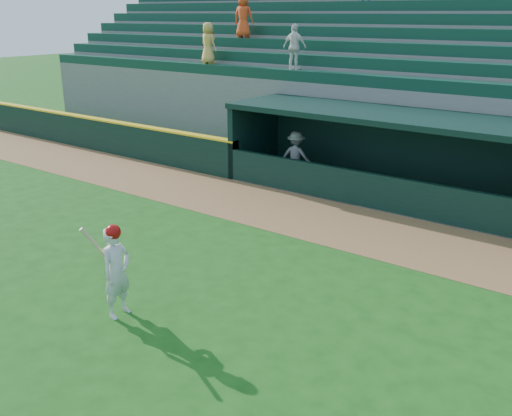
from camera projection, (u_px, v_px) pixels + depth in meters
The scene contains 8 objects.
ground at pixel (206, 294), 10.95m from camera, with size 120.00×120.00×0.00m, color #174B12.
warning_track at pixel (333, 222), 14.66m from camera, with size 40.00×3.00×0.01m, color brown.
field_wall_left at pixel (84, 132), 22.64m from camera, with size 15.50×0.30×1.20m, color black.
wall_stripe_left at pixel (82, 116), 22.44m from camera, with size 15.50×0.32×0.06m, color yellow.
dugout_player_inside at pixel (296, 156), 18.10m from camera, with size 1.02×0.59×1.58m, color gray.
dugout at pixel (387, 149), 16.57m from camera, with size 9.40×2.80×2.46m.
stands at pixel (445, 96), 19.70m from camera, with size 34.50×6.25×7.46m.
batter_at_plate at pixel (116, 270), 9.92m from camera, with size 0.55×0.77×1.73m.
Camera 1 is at (6.63, -7.30, 5.12)m, focal length 40.00 mm.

